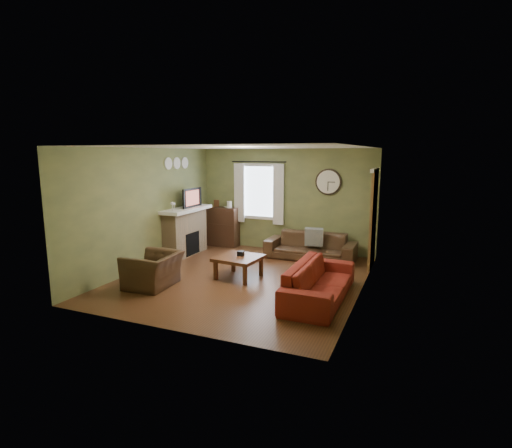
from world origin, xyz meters
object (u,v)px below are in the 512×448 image
at_px(coffee_table, 239,267).
at_px(sofa_brown, 310,246).
at_px(bookshelf, 222,227).
at_px(sofa_red, 319,282).
at_px(armchair, 153,270).

bearing_deg(coffee_table, sofa_brown, 64.79).
bearing_deg(sofa_brown, bookshelf, 170.78).
bearing_deg(sofa_red, sofa_brown, 18.28).
height_order(sofa_red, coffee_table, sofa_red).
bearing_deg(armchair, sofa_red, 96.70).
bearing_deg(sofa_red, bookshelf, 48.96).
xyz_separation_m(bookshelf, armchair, (0.36, -3.51, -0.21)).
bearing_deg(bookshelf, sofa_red, -41.04).
relative_size(bookshelf, coffee_table, 1.26).
xyz_separation_m(sofa_red, armchair, (-3.05, -0.54, 0.00)).
distance_m(sofa_brown, coffee_table, 2.22).
xyz_separation_m(armchair, coffee_table, (1.27, 1.09, -0.10)).
height_order(bookshelf, sofa_red, bookshelf).
distance_m(sofa_red, coffee_table, 1.87).
bearing_deg(sofa_red, coffee_table, 72.94).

